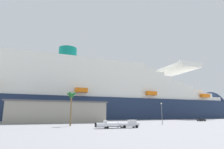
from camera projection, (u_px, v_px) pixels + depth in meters
The scene contains 8 objects.
ground_plane at pixel (101, 122), 94.34m from camera, with size 600.00×600.00×0.00m, color gray.
cruise_ship at pixel (109, 97), 145.99m from camera, with size 270.88×58.41×63.88m.
terminal_building at pixel (57, 112), 88.94m from camera, with size 45.02×28.40×9.55m.
pickup_truck at pixel (130, 124), 52.40m from camera, with size 5.71×2.56×2.20m.
small_boat_on_trailer at pixel (110, 125), 50.48m from camera, with size 8.76×2.38×2.15m.
palm_tree at pixel (71, 99), 62.11m from camera, with size 3.23×2.93×11.08m.
street_lamp at pixel (162, 110), 72.43m from camera, with size 0.56×0.56×8.18m.
parked_car_black_coupe at pixel (201, 120), 99.70m from camera, with size 4.46×2.22×1.58m.
Camera 1 is at (-21.18, -65.12, 3.80)m, focal length 29.69 mm.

